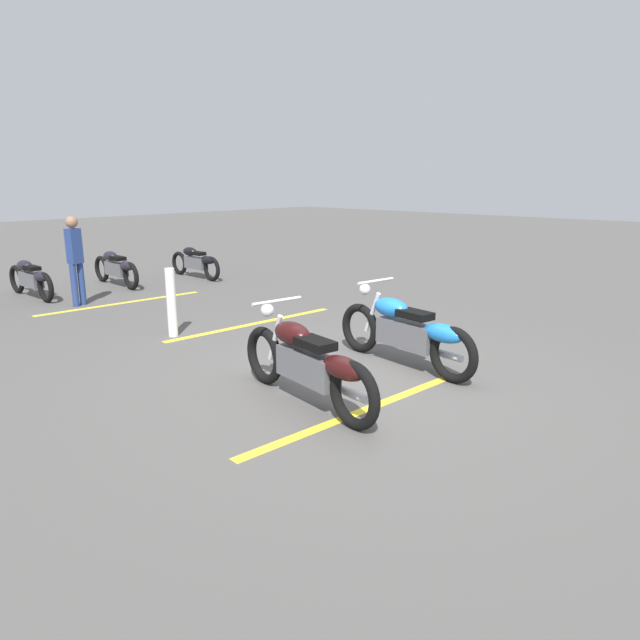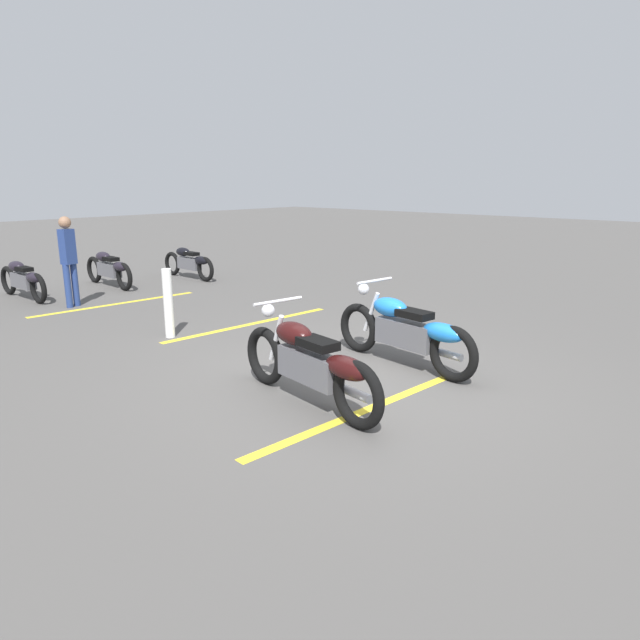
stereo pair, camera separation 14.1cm
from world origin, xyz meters
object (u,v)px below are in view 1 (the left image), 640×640
motorcycle_row_center (31,278)px  motorcycle_row_far_left (196,262)px  bystander_near_row (75,256)px  motorcycle_dark_foreground (308,363)px  motorcycle_row_left (117,268)px  bollard_post (171,303)px  motorcycle_bright_foreground (407,331)px

motorcycle_row_center → motorcycle_row_far_left: bearing=-98.1°
motorcycle_row_center → bystander_near_row: bystander_near_row is taller
motorcycle_dark_foreground → bystander_near_row: size_ratio=1.34×
motorcycle_row_left → bollard_post: size_ratio=1.93×
motorcycle_bright_foreground → bollard_post: size_ratio=2.16×
motorcycle_row_center → motorcycle_row_left: bearing=-91.8°
motorcycle_bright_foreground → motorcycle_row_far_left: bearing=-8.0°
motorcycle_bright_foreground → motorcycle_row_center: size_ratio=1.14×
motorcycle_row_far_left → motorcycle_row_center: size_ratio=0.98×
bystander_near_row → motorcycle_row_center: bearing=178.6°
motorcycle_bright_foreground → bystander_near_row: bystander_near_row is taller
motorcycle_bright_foreground → motorcycle_row_center: motorcycle_bright_foreground is taller
motorcycle_bright_foreground → bystander_near_row: 6.62m
motorcycle_row_left → bollard_post: 4.68m
motorcycle_row_left → bollard_post: bearing=163.8°
motorcycle_row_center → bystander_near_row: bearing=-167.7°
motorcycle_dark_foreground → bollard_post: 3.39m
bollard_post → motorcycle_dark_foreground: bearing=170.9°
motorcycle_dark_foreground → motorcycle_row_far_left: (7.37, -3.80, -0.07)m
motorcycle_row_center → bollard_post: bollard_post is taller
motorcycle_dark_foreground → motorcycle_row_center: size_ratio=1.14×
motorcycle_dark_foreground → motorcycle_row_center: bearing=7.7°
motorcycle_row_center → motorcycle_dark_foreground: bearing=177.2°
motorcycle_bright_foreground → motorcycle_row_left: 7.82m
motorcycle_dark_foreground → motorcycle_row_left: (7.78, -2.00, -0.05)m
motorcycle_bright_foreground → motorcycle_dark_foreground: bearing=96.5°
motorcycle_dark_foreground → motorcycle_row_center: motorcycle_dark_foreground is taller
motorcycle_bright_foreground → motorcycle_row_left: size_ratio=1.12×
bollard_post → motorcycle_row_far_left: bearing=-39.0°
motorcycle_dark_foreground → motorcycle_row_center: 7.80m
motorcycle_bright_foreground → motorcycle_dark_foreground: same height
motorcycle_bright_foreground → motorcycle_dark_foreground: size_ratio=1.00×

